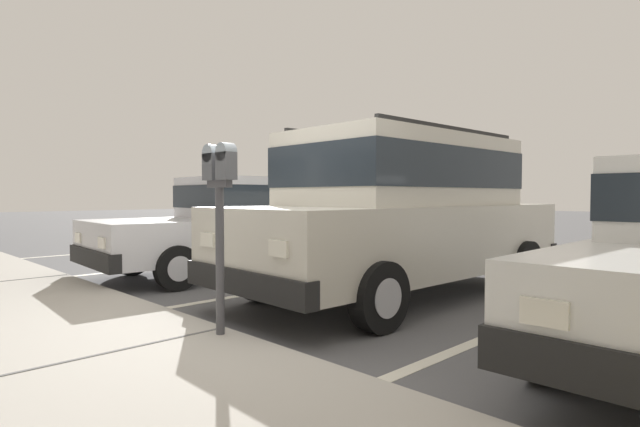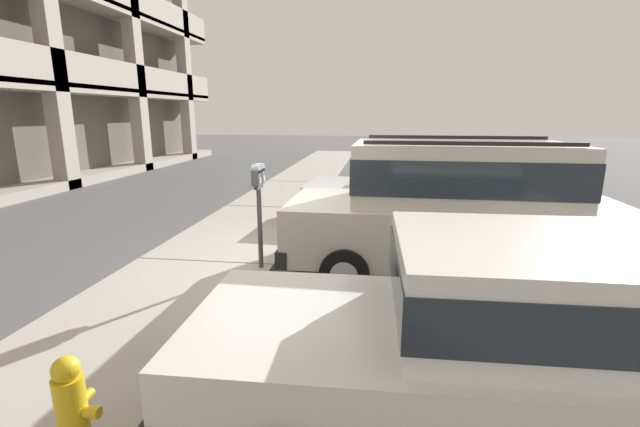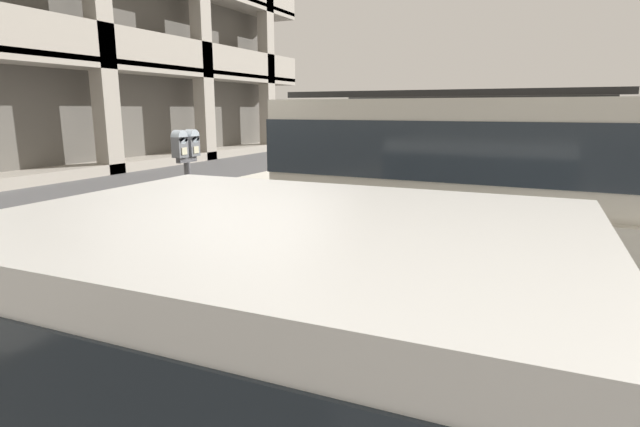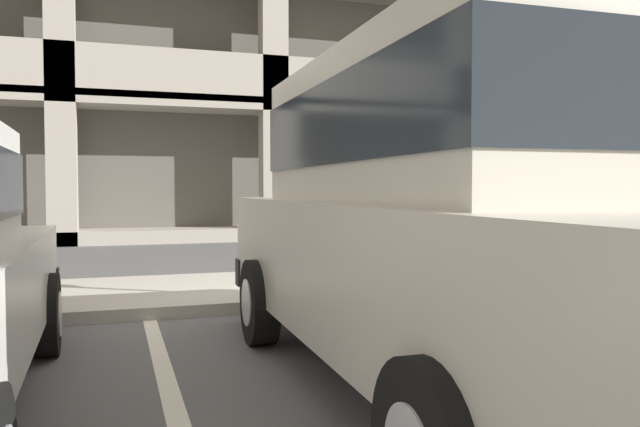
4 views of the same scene
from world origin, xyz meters
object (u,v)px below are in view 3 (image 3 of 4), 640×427
object	(u,v)px
red_sedan	(244,396)
dark_hatchback	(463,182)
silver_suv	(447,197)
parking_meter_near	(187,166)

from	to	relation	value
red_sedan	dark_hatchback	size ratio (longest dim) A/B	0.98
dark_hatchback	red_sedan	bearing A→B (deg)	-174.71
silver_suv	parking_meter_near	xyz separation A→B (m)	(-0.26, 2.80, 0.18)
parking_meter_near	silver_suv	bearing A→B (deg)	-84.76
silver_suv	dark_hatchback	xyz separation A→B (m)	(2.99, 0.30, -0.27)
silver_suv	parking_meter_near	world-z (taller)	silver_suv
dark_hatchback	parking_meter_near	size ratio (longest dim) A/B	2.96
red_sedan	parking_meter_near	xyz separation A→B (m)	(2.94, 2.65, 0.45)
dark_hatchback	parking_meter_near	world-z (taller)	parking_meter_near
red_sedan	dark_hatchback	distance (m)	6.19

